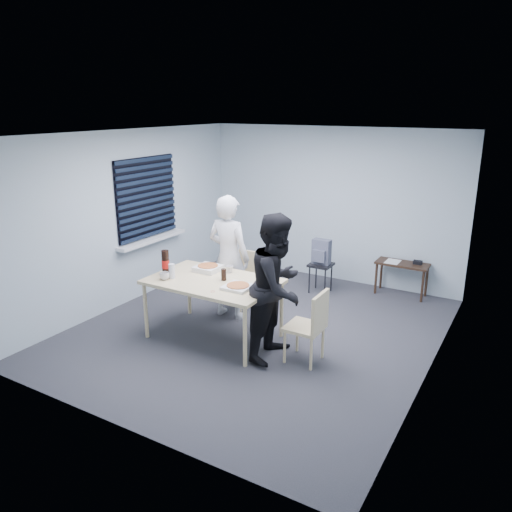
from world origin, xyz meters
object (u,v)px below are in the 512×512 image
Objects in this scene: backpack at (321,252)px; chair_far at (240,276)px; person_black at (278,287)px; side_table at (402,268)px; person_white at (229,257)px; dining_table at (213,284)px; mug_b at (229,269)px; soda_bottle at (166,263)px; chair_right at (311,322)px; stool at (321,270)px; mug_a at (165,276)px.

chair_far is at bearing -122.00° from backpack.
side_table is at bearing -15.64° from person_black.
person_black is (1.15, -0.70, 0.00)m from person_white.
mug_b reaches higher than dining_table.
mug_b is 0.84m from soda_bottle.
chair_right reaches higher than mug_b.
person_white is 1.71m from backpack.
soda_bottle reaches higher than side_table.
side_table is at bearing -132.91° from person_white.
person_white is at bearing 60.00° from soda_bottle.
stool is 1.21× the size of backpack.
backpack reaches higher than side_table.
stool is at bearing 110.38° from chair_right.
soda_bottle is at bearing 93.66° from person_black.
mug_a is at bearing 100.56° from person_black.
chair_far reaches higher than side_table.
person_black is 3.64× the size of stool.
stool is (-0.39, 2.23, -0.51)m from person_black.
mug_b is at bearing 34.72° from soda_bottle.
person_black is at bearing -105.64° from side_table.
person_white is 0.40m from mug_b.
mug_b is (-1.35, 0.33, 0.33)m from chair_right.
backpack is 1.93m from mug_b.
soda_bottle is at bearing -145.28° from mug_b.
chair_right reaches higher than dining_table.
mug_a is (-1.10, -2.51, 0.47)m from stool.
chair_right reaches higher than stool.
dining_table is at bearing 106.54° from person_white.
person_black is 4.41× the size of backpack.
dining_table is at bearing 10.44° from soda_bottle.
backpack is at bearing 110.48° from chair_right.
dining_table is 2.31m from stool.
person_white reaches higher than mug_b.
backpack reaches higher than mug_b.
person_black is 1.00m from mug_b.
soda_bottle reaches higher than dining_table.
dining_table is 16.32× the size of mug_b.
chair_far and chair_right have the same top height.
person_black is 2.32m from stool.
chair_right is 2.34m from backpack.
person_black is at bearing -1.19° from dining_table.
chair_right is 2.34m from stool.
person_white reaches higher than stool.
chair_far reaches higher than backpack.
mug_a is (-2.26, -3.05, 0.38)m from side_table.
person_white reaches higher than mug_a.
mug_b is (0.02, 0.35, 0.11)m from dining_table.
mug_b is at bearing -105.59° from backpack.
dining_table is 1.83× the size of chair_far.
person_white and person_black have the same top height.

